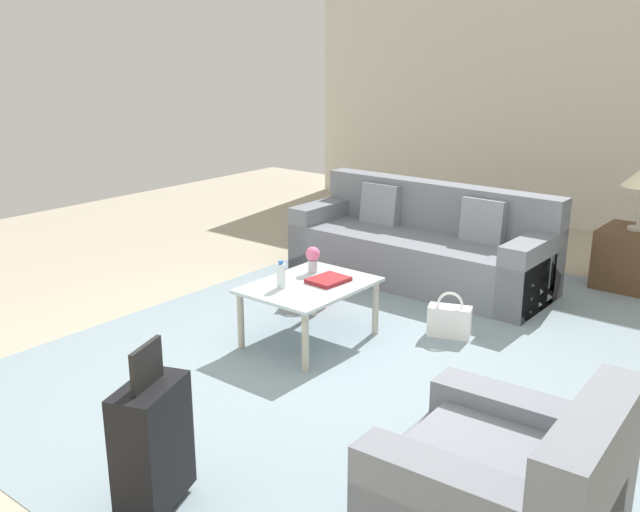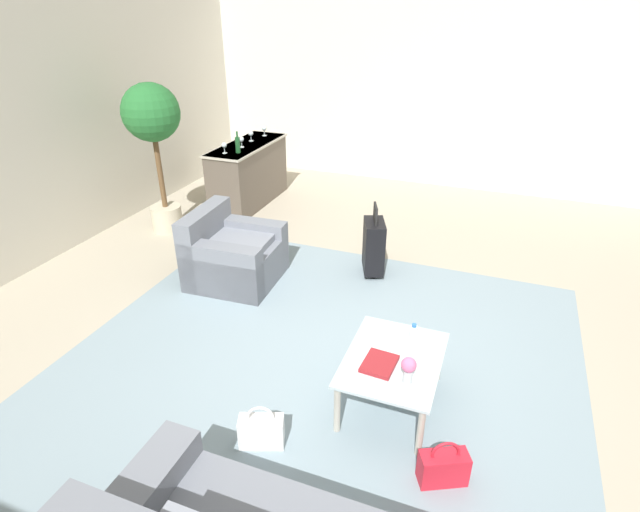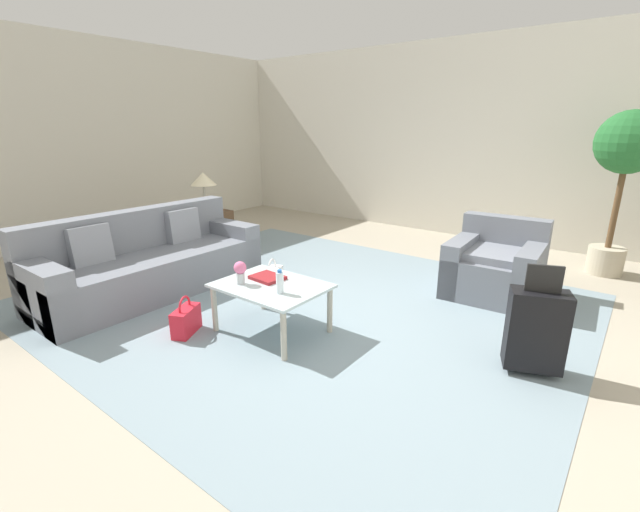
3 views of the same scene
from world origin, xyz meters
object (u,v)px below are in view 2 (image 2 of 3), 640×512
flower_vase (409,368)px  wine_bottle_green (238,144)px  handbag_white (261,431)px  wine_glass_left_of_centre (241,140)px  coffee_table_book (379,364)px  suitcase_black (374,246)px  wine_glass_right_of_centre (251,134)px  coffee_table (393,364)px  handbag_red (443,467)px  potted_ficus (153,128)px  bar_console (249,173)px  armchair (231,256)px  wine_glass_leftmost (224,146)px  wine_glass_rightmost (264,129)px  water_bottle (413,336)px

flower_vase → wine_bottle_green: bearing=43.8°
handbag_white → wine_glass_left_of_centre: bearing=29.7°
coffee_table_book → wine_glass_left_of_centre: 4.60m
suitcase_black → handbag_white: size_ratio=2.37×
coffee_table_book → wine_glass_right_of_centre: (3.80, 3.04, 0.57)m
coffee_table → handbag_white: coffee_table is taller
wine_bottle_green → handbag_red: bearing=-136.2°
coffee_table_book → wine_glass_left_of_centre: wine_glass_left_of_centre is taller
wine_glass_right_of_centre → potted_ficus: potted_ficus is taller
flower_vase → bar_console: 4.94m
potted_ficus → wine_glass_right_of_centre: bearing=-21.4°
flower_vase → wine_glass_right_of_centre: 5.11m
coffee_table_book → handbag_white: coffee_table_book is taller
armchair → wine_glass_leftmost: bearing=30.7°
coffee_table → flower_vase: flower_vase is taller
armchair → coffee_table_book: bearing=-124.2°
wine_glass_rightmost → handbag_red: bearing=-142.4°
wine_glass_leftmost → bar_console: bearing=-5.2°
wine_glass_right_of_centre → suitcase_black: bearing=-124.8°
handbag_red → potted_ficus: bearing=56.4°
potted_ficus → coffee_table_book: bearing=-122.7°
bar_console → wine_glass_right_of_centre: 0.59m
coffee_table_book → wine_glass_leftmost: 4.38m
suitcase_black → handbag_red: 2.85m
coffee_table_book → wine_bottle_green: (3.17, 2.91, 0.58)m
water_bottle → wine_glass_left_of_centre: wine_glass_left_of_centre is taller
suitcase_black → handbag_white: (-2.73, 0.07, -0.23)m
coffee_table_book → flower_vase: bearing=-109.5°
flower_vase → wine_glass_left_of_centre: wine_glass_left_of_centre is taller
water_bottle → wine_bottle_green: bearing=47.3°
coffee_table → potted_ficus: bearing=59.3°
wine_bottle_green → suitcase_black: wine_bottle_green is taller
coffee_table → bar_console: size_ratio=0.58×
coffee_table_book → bar_console: bearing=43.8°
wine_glass_left_of_centre → handbag_red: size_ratio=0.43×
coffee_table_book → wine_glass_left_of_centre: size_ratio=1.82×
wine_glass_rightmost → wine_bottle_green: wine_bottle_green is taller
coffee_table_book → potted_ficus: bearing=61.3°
handbag_white → potted_ficus: potted_ficus is taller
potted_ficus → wine_glass_rightmost: bearing=-18.7°
coffee_table → wine_glass_left_of_centre: wine_glass_left_of_centre is taller
armchair → wine_glass_right_of_centre: 2.68m
wine_bottle_green → bar_console: bearing=14.0°
wine_bottle_green → wine_glass_leftmost: bearing=120.1°
suitcase_black → wine_glass_leftmost: bearing=68.7°
coffee_table → wine_bottle_green: 4.32m
flower_vase → coffee_table: bearing=34.3°
bar_console → wine_bottle_green: 0.73m
wine_bottle_green → potted_ficus: 1.16m
wine_glass_rightmost → handbag_white: (-4.78, -2.31, -0.91)m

